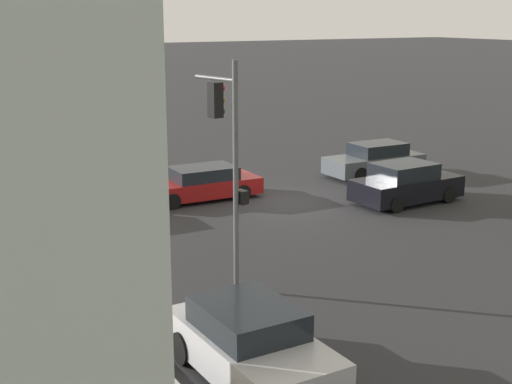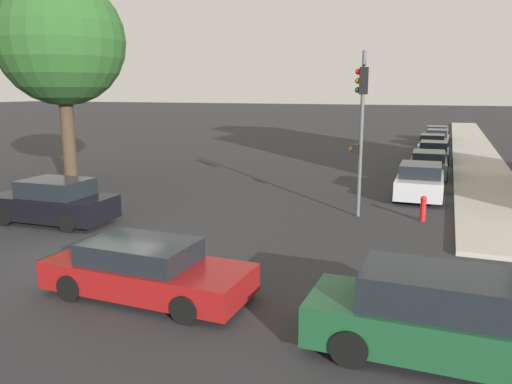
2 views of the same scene
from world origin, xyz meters
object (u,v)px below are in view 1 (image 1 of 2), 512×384
fire_hydrant (157,291)px  crossing_car_3 (33,198)px  crossing_car_0 (200,184)px  crossing_car_1 (406,184)px  parked_car_0 (251,344)px  crossing_car_2 (375,160)px  traffic_signal (228,145)px

fire_hydrant → crossing_car_3: bearing=-85.7°
crossing_car_0 → crossing_car_3: 6.30m
crossing_car_1 → crossing_car_3: bearing=157.4°
parked_car_0 → fire_hydrant: 4.10m
crossing_car_1 → parked_car_0: bearing=-145.0°
crossing_car_2 → crossing_car_3: (14.92, -0.52, 0.04)m
traffic_signal → parked_car_0: 5.87m
crossing_car_0 → fire_hydrant: 10.76m
crossing_car_3 → parked_car_0: size_ratio=1.12×
crossing_car_0 → parked_car_0: bearing=70.0°
crossing_car_1 → crossing_car_2: (-2.00, -4.32, -0.03)m
crossing_car_0 → fire_hydrant: size_ratio=5.19×
fire_hydrant → traffic_signal: bearing=-167.2°
crossing_car_3 → fire_hydrant: 9.73m
crossing_car_1 → traffic_signal: bearing=-158.4°
traffic_signal → crossing_car_2: traffic_signal is taller
crossing_car_2 → parked_car_0: (13.84, 13.26, 0.02)m
crossing_car_0 → crossing_car_1: 7.93m
crossing_car_3 → traffic_signal: bearing=108.7°
traffic_signal → crossing_car_3: bearing=98.4°
traffic_signal → crossing_car_1: (-9.92, -4.34, -3.09)m
crossing_car_2 → parked_car_0: parked_car_0 is taller
traffic_signal → crossing_car_1: 11.26m
crossing_car_2 → fire_hydrant: crossing_car_2 is taller
crossing_car_2 → crossing_car_3: 14.93m
traffic_signal → crossing_car_1: bearing=14.0°
crossing_car_0 → parked_car_0: (5.21, 13.29, 0.11)m
parked_car_0 → crossing_car_2: bearing=132.9°
crossing_car_0 → crossing_car_2: (-8.63, 0.03, 0.08)m
crossing_car_0 → crossing_car_3: bearing=-3.1°
parked_car_0 → fire_hydrant: parked_car_0 is taller
crossing_car_3 → parked_car_0: 13.82m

